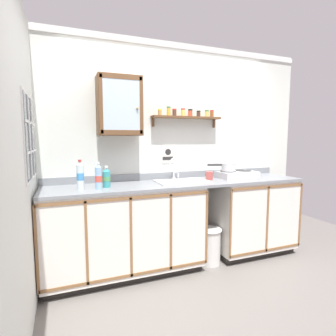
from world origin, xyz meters
name	(u,v)px	position (x,y,z in m)	size (l,w,h in m)	color
floor	(192,275)	(0.00, 0.00, 0.00)	(6.00, 6.00, 0.00)	slate
back_wall	(171,151)	(0.00, 0.60, 1.30)	(3.60, 0.07, 2.57)	silver
side_wall_left	(20,162)	(-1.52, -0.31, 1.29)	(0.05, 3.38, 2.57)	silver
lower_cabinet_run	(125,231)	(-0.66, 0.29, 0.47)	(1.67, 0.59, 0.93)	black
lower_cabinet_run_right	(251,216)	(0.97, 0.29, 0.47)	(1.04, 0.59, 0.93)	black
countertop	(182,183)	(0.00, 0.28, 0.95)	(2.96, 0.61, 0.03)	gray
backsplash	(172,175)	(0.00, 0.57, 1.00)	(2.96, 0.02, 0.08)	gray
sink	(181,183)	(0.01, 0.32, 0.94)	(0.59, 0.41, 0.40)	silver
hot_plate_stove	(237,175)	(0.77, 0.32, 1.01)	(0.48, 0.29, 0.09)	silver
saucepan	(228,167)	(0.65, 0.35, 1.10)	(0.33, 0.18, 0.10)	silver
bottle_water_blue_0	(99,177)	(-0.92, 0.19, 1.08)	(0.07, 0.07, 0.26)	#8CB7E0
bottle_water_clear_1	(80,176)	(-1.09, 0.17, 1.10)	(0.07, 0.07, 0.29)	silver
bottle_detergent_teal_2	(106,178)	(-0.84, 0.26, 1.06)	(0.08, 0.08, 0.22)	teal
mug	(209,176)	(0.36, 0.30, 1.02)	(0.08, 0.12, 0.10)	#B24C47
wall_cabinet	(119,106)	(-0.66, 0.44, 1.79)	(0.46, 0.29, 0.62)	brown
spice_shelf	(187,116)	(0.16, 0.51, 1.72)	(0.87, 0.14, 0.23)	brown
warning_sign	(168,154)	(-0.06, 0.57, 1.26)	(0.16, 0.01, 0.22)	silver
window	(29,137)	(-1.49, 0.06, 1.47)	(0.03, 0.70, 0.71)	#262D38
trash_bin	(210,245)	(0.31, 0.18, 0.22)	(0.28, 0.28, 0.42)	silver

